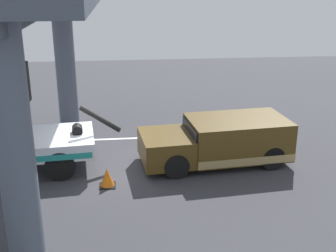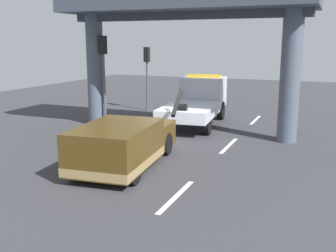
% 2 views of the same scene
% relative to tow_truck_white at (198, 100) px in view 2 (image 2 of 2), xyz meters
% --- Properties ---
extents(ground_plane, '(60.00, 40.00, 0.10)m').
position_rel_tow_truck_white_xyz_m(ground_plane, '(-4.16, -0.08, -1.25)').
color(ground_plane, '#38383D').
extents(lane_stripe_west, '(2.60, 0.16, 0.01)m').
position_rel_tow_truck_white_xyz_m(lane_stripe_west, '(-10.16, -2.76, -1.20)').
color(lane_stripe_west, silver).
rests_on(lane_stripe_west, ground).
extents(lane_stripe_mid, '(2.60, 0.16, 0.01)m').
position_rel_tow_truck_white_xyz_m(lane_stripe_mid, '(-4.16, -2.76, -1.20)').
color(lane_stripe_mid, silver).
rests_on(lane_stripe_mid, ground).
extents(lane_stripe_east, '(2.60, 0.16, 0.01)m').
position_rel_tow_truck_white_xyz_m(lane_stripe_east, '(1.84, -2.76, -1.20)').
color(lane_stripe_east, silver).
rests_on(lane_stripe_east, ground).
extents(tow_truck_white, '(7.34, 2.97, 2.46)m').
position_rel_tow_truck_white_xyz_m(tow_truck_white, '(0.00, 0.00, 0.00)').
color(tow_truck_white, silver).
rests_on(tow_truck_white, ground).
extents(towed_van_green, '(5.38, 2.67, 1.58)m').
position_rel_tow_truck_white_xyz_m(towed_van_green, '(-8.34, -0.09, -0.42)').
color(towed_van_green, '#4C3814').
rests_on(towed_van_green, ground).
extents(overpass_structure, '(3.60, 11.60, 6.57)m').
position_rel_tow_truck_white_xyz_m(overpass_structure, '(-2.48, -0.08, 4.33)').
color(overpass_structure, '#4C5666').
rests_on(overpass_structure, ground).
extents(traffic_light_near, '(0.39, 0.32, 4.54)m').
position_rel_tow_truck_white_xyz_m(traffic_light_near, '(-2.64, 4.11, 2.10)').
color(traffic_light_near, '#515456').
rests_on(traffic_light_near, ground).
extents(traffic_light_far, '(0.39, 0.32, 3.92)m').
position_rel_tow_truck_white_xyz_m(traffic_light_far, '(2.36, 4.11, 1.67)').
color(traffic_light_far, '#515456').
rests_on(traffic_light_far, ground).
extents(traffic_cone_orange, '(0.51, 0.51, 0.61)m').
position_rel_tow_truck_white_xyz_m(traffic_cone_orange, '(-4.32, 1.42, -0.91)').
color(traffic_cone_orange, orange).
rests_on(traffic_cone_orange, ground).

